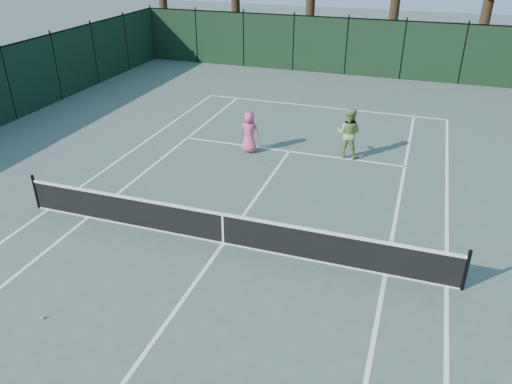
% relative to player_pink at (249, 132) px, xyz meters
% --- Properties ---
extents(ground, '(90.00, 90.00, 0.00)m').
position_rel_player_pink_xyz_m(ground, '(1.38, -5.92, -0.75)').
color(ground, '#4A594F').
rests_on(ground, ground).
extents(sideline_doubles_left, '(0.10, 23.77, 0.01)m').
position_rel_player_pink_xyz_m(sideline_doubles_left, '(-4.11, -5.92, -0.75)').
color(sideline_doubles_left, white).
rests_on(sideline_doubles_left, ground).
extents(sideline_doubles_right, '(0.10, 23.77, 0.01)m').
position_rel_player_pink_xyz_m(sideline_doubles_right, '(6.86, -5.92, -0.75)').
color(sideline_doubles_right, white).
rests_on(sideline_doubles_right, ground).
extents(sideline_singles_left, '(0.10, 23.77, 0.01)m').
position_rel_player_pink_xyz_m(sideline_singles_left, '(-2.74, -5.92, -0.75)').
color(sideline_singles_left, white).
rests_on(sideline_singles_left, ground).
extents(sideline_singles_right, '(0.10, 23.77, 0.01)m').
position_rel_player_pink_xyz_m(sideline_singles_right, '(5.49, -5.92, -0.75)').
color(sideline_singles_right, white).
rests_on(sideline_singles_right, ground).
extents(baseline_far, '(10.97, 0.10, 0.01)m').
position_rel_player_pink_xyz_m(baseline_far, '(1.38, 5.97, -0.75)').
color(baseline_far, white).
rests_on(baseline_far, ground).
extents(service_line_far, '(8.23, 0.10, 0.01)m').
position_rel_player_pink_xyz_m(service_line_far, '(1.38, 0.48, -0.75)').
color(service_line_far, white).
rests_on(service_line_far, ground).
extents(center_service_line, '(0.10, 12.80, 0.01)m').
position_rel_player_pink_xyz_m(center_service_line, '(1.38, -5.92, -0.75)').
color(center_service_line, white).
rests_on(center_service_line, ground).
extents(tennis_net, '(11.69, 0.09, 1.06)m').
position_rel_player_pink_xyz_m(tennis_net, '(1.38, -5.92, -0.28)').
color(tennis_net, black).
rests_on(tennis_net, ground).
extents(fence_far, '(24.00, 0.05, 3.00)m').
position_rel_player_pink_xyz_m(fence_far, '(1.38, 12.08, 0.75)').
color(fence_far, black).
rests_on(fence_far, ground).
extents(player_pink, '(0.76, 0.52, 1.50)m').
position_rel_player_pink_xyz_m(player_pink, '(0.00, 0.00, 0.00)').
color(player_pink, '#E04F77').
rests_on(player_pink, ground).
extents(player_green, '(0.95, 0.77, 1.80)m').
position_rel_player_pink_xyz_m(player_green, '(3.44, 0.68, 0.15)').
color(player_green, '#84A954').
rests_on(player_green, ground).
extents(loose_ball_midcourt, '(0.07, 0.07, 0.07)m').
position_rel_player_pink_xyz_m(loose_ball_midcourt, '(-1.13, -9.76, -0.72)').
color(loose_ball_midcourt, '#B9DC2D').
rests_on(loose_ball_midcourt, ground).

